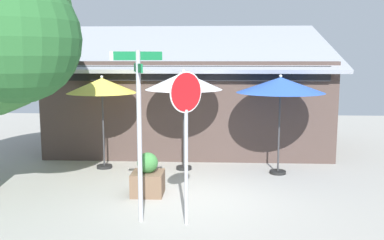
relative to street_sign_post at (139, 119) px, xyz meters
name	(u,v)px	position (x,y,z in m)	size (l,w,h in m)	color
ground_plane	(195,199)	(0.98, 1.50, -2.06)	(28.00, 28.00, 0.10)	#9E9B93
cafe_building	(191,101)	(0.57, 7.21, -0.39)	(9.46, 5.52, 4.41)	#473833
street_sign_post	(139,119)	(0.00, 0.00, 0.00)	(0.93, 0.87, 3.29)	#A8AAB2
stop_sign	(186,120)	(0.90, -0.11, 0.02)	(0.55, 0.55, 2.92)	#A8AAB2
patio_umbrella_mustard_left	(102,86)	(-1.74, 3.92, 0.34)	(1.97, 1.97, 2.66)	black
patio_umbrella_ivory_center	(184,82)	(0.56, 3.90, 0.49)	(2.15, 2.15, 2.83)	black
patio_umbrella_royal_blue_right	(280,86)	(3.17, 3.58, 0.40)	(2.36, 2.36, 2.71)	black
sidewalk_planter	(148,177)	(-0.11, 1.62, -1.60)	(0.73, 0.73, 0.99)	brown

